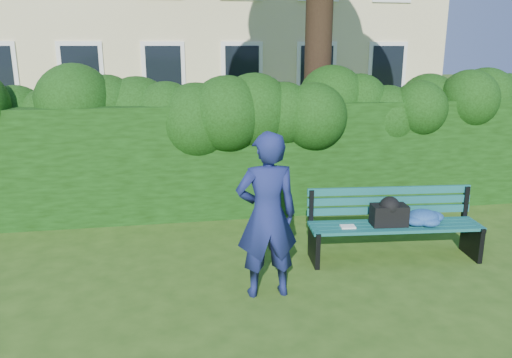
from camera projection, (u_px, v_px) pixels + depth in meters
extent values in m
plane|color=#305217|center=(264.00, 263.00, 6.31)|extent=(80.00, 80.00, 0.00)
cube|color=white|center=(81.00, 69.00, 14.69)|extent=(1.30, 0.08, 1.60)
cube|color=black|center=(81.00, 69.00, 14.66)|extent=(1.05, 0.04, 1.35)
cube|color=white|center=(164.00, 69.00, 15.10)|extent=(1.30, 0.08, 1.60)
cube|color=black|center=(164.00, 69.00, 15.06)|extent=(1.05, 0.04, 1.35)
cube|color=white|center=(242.00, 68.00, 15.50)|extent=(1.30, 0.08, 1.60)
cube|color=black|center=(242.00, 68.00, 15.46)|extent=(1.05, 0.04, 1.35)
cube|color=white|center=(316.00, 68.00, 15.90)|extent=(1.30, 0.08, 1.60)
cube|color=black|center=(317.00, 68.00, 15.86)|extent=(1.05, 0.04, 1.35)
cube|color=white|center=(387.00, 67.00, 16.30)|extent=(1.30, 0.08, 1.60)
cube|color=black|center=(388.00, 67.00, 16.26)|extent=(1.05, 0.04, 1.35)
cube|color=black|center=(239.00, 157.00, 8.18)|extent=(10.00, 1.00, 1.80)
cylinder|color=black|center=(319.00, 40.00, 8.74)|extent=(0.47, 0.47, 5.54)
cube|color=#0D4245|center=(400.00, 231.00, 6.16)|extent=(2.18, 0.29, 0.04)
cube|color=#0D4245|center=(397.00, 228.00, 6.28)|extent=(2.18, 0.29, 0.04)
cube|color=#0D4245|center=(394.00, 224.00, 6.39)|extent=(2.18, 0.29, 0.04)
cube|color=#0D4245|center=(390.00, 221.00, 6.51)|extent=(2.18, 0.29, 0.04)
cube|color=#0D4245|center=(389.00, 210.00, 6.55)|extent=(2.18, 0.23, 0.10)
cube|color=#0D4245|center=(389.00, 200.00, 6.53)|extent=(2.18, 0.23, 0.10)
cube|color=#0D4245|center=(390.00, 190.00, 6.51)|extent=(2.18, 0.23, 0.10)
cube|color=black|center=(314.00, 246.00, 6.31)|extent=(0.10, 0.50, 0.44)
cube|color=black|center=(311.00, 207.00, 6.45)|extent=(0.07, 0.07, 0.45)
cube|color=black|center=(315.00, 231.00, 6.20)|extent=(0.10, 0.42, 0.05)
cube|color=black|center=(472.00, 240.00, 6.48)|extent=(0.10, 0.50, 0.44)
cube|color=black|center=(465.00, 203.00, 6.62)|extent=(0.07, 0.07, 0.45)
cube|color=black|center=(476.00, 226.00, 6.38)|extent=(0.10, 0.42, 0.05)
cube|color=white|center=(348.00, 227.00, 6.23)|extent=(0.19, 0.15, 0.02)
cube|color=black|center=(389.00, 215.00, 6.29)|extent=(0.46, 0.28, 0.26)
imported|color=navy|center=(267.00, 216.00, 5.31)|extent=(0.67, 0.45, 1.83)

